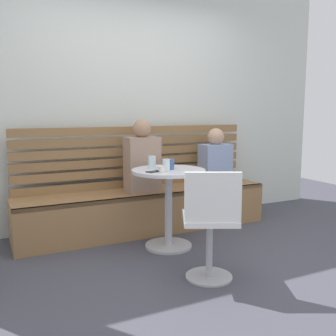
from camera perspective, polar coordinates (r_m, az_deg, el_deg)
The scene contains 14 objects.
ground at distance 3.22m, azimuth 5.49°, elevation -14.89°, with size 8.00×8.00×0.00m, color #42424C.
back_wall at distance 4.44m, azimuth -5.65°, elevation 10.65°, with size 5.20×0.10×2.90m, color silver.
booth_bench at distance 4.16m, azimuth -3.24°, elevation -6.25°, with size 2.70×0.52×0.44m.
booth_backrest at distance 4.28m, azimuth -4.57°, elevation 1.73°, with size 2.65×0.04×0.67m.
cafe_table at distance 3.59m, azimuth 0.08°, elevation -3.71°, with size 0.68×0.68×0.74m.
white_chair at distance 2.90m, azimuth 6.31°, elevation -7.82°, with size 0.54×0.54×0.85m.
person_adult at distance 4.00m, azimuth -3.83°, elevation 1.26°, with size 0.34×0.22×0.75m.
person_child_left at distance 4.45m, azimuth 6.98°, elevation 1.23°, with size 0.34×0.22×0.64m.
cup_water_clear at distance 3.44m, azimuth -0.29°, elevation 0.43°, with size 0.07×0.07×0.11m, color white.
cup_mug_blue at distance 3.55m, azimuth 0.18°, elevation 0.56°, with size 0.08×0.08×0.10m, color #3D5B9E.
cup_espresso_small at distance 3.36m, azimuth -0.85°, elevation -0.23°, with size 0.06×0.06×0.06m, color silver.
cup_glass_tall at distance 3.58m, azimuth -2.37°, elevation 0.83°, with size 0.07×0.07×0.12m, color silver.
plate_small at distance 3.70m, azimuth -1.20°, elevation 0.23°, with size 0.17×0.17×0.01m, color white.
phone_on_table at distance 3.41m, azimuth -2.07°, elevation -0.51°, with size 0.07×0.14×0.01m, color black.
Camera 1 is at (-1.57, -2.51, 1.27)m, focal length 41.40 mm.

